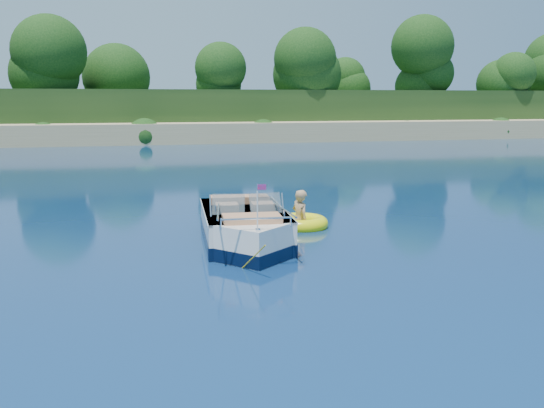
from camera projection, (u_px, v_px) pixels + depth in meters
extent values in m
plane|color=#091C44|center=(197.00, 290.00, 10.41)|extent=(160.00, 160.00, 0.00)
cube|color=tan|center=(137.00, 135.00, 46.67)|extent=(170.00, 8.00, 2.00)
cube|color=black|center=(131.00, 118.00, 72.41)|extent=(170.00, 56.00, 6.00)
cylinder|color=black|center=(134.00, 99.00, 50.02)|extent=(0.44, 0.44, 3.60)
sphere|color=black|center=(133.00, 56.00, 49.43)|extent=(5.94, 5.94, 5.94)
cylinder|color=black|center=(369.00, 104.00, 52.93)|extent=(0.44, 0.44, 2.60)
sphere|color=black|center=(370.00, 76.00, 52.51)|extent=(4.29, 4.29, 4.29)
cube|color=white|center=(244.00, 229.00, 13.99)|extent=(2.09, 3.56, 0.95)
cube|color=white|center=(253.00, 246.00, 12.41)|extent=(1.81, 1.81, 0.95)
cube|color=black|center=(244.00, 235.00, 14.01)|extent=(2.12, 3.60, 0.27)
cube|color=black|center=(253.00, 252.00, 12.43)|extent=(1.84, 1.84, 0.27)
cube|color=tan|center=(242.00, 216.00, 14.21)|extent=(1.64, 2.51, 0.09)
cube|color=white|center=(244.00, 210.00, 13.91)|extent=(2.12, 3.57, 0.05)
cube|color=black|center=(236.00, 213.00, 15.81)|extent=(0.52, 0.36, 0.82)
cube|color=#8C9EA5|center=(228.00, 204.00, 13.19)|extent=(0.74, 0.39, 0.44)
cube|color=#8C9EA5|center=(265.00, 203.00, 13.32)|extent=(0.72, 0.28, 0.44)
cube|color=tan|center=(227.00, 212.00, 13.62)|extent=(0.54, 0.54, 0.36)
cube|color=tan|center=(263.00, 210.00, 13.75)|extent=(0.54, 0.54, 0.36)
cube|color=tan|center=(239.00, 203.00, 14.79)|extent=(1.45, 0.61, 0.34)
cube|color=tan|center=(252.00, 223.00, 12.50)|extent=(1.25, 0.78, 0.31)
cylinder|color=white|center=(257.00, 211.00, 11.59)|extent=(0.03, 0.03, 0.77)
cube|color=red|center=(262.00, 187.00, 13.24)|extent=(0.20, 0.03, 0.13)
cube|color=silver|center=(258.00, 230.00, 11.61)|extent=(0.09, 0.06, 0.05)
cylinder|color=gold|center=(253.00, 257.00, 11.36)|extent=(0.28, 0.95, 0.69)
torus|color=#F0F10D|center=(301.00, 223.00, 15.58)|extent=(1.57, 1.57, 0.38)
torus|color=red|center=(301.00, 223.00, 15.58)|extent=(1.29, 1.29, 0.12)
imported|color=tan|center=(299.00, 228.00, 15.49)|extent=(0.65, 0.95, 1.71)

